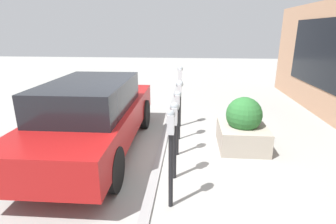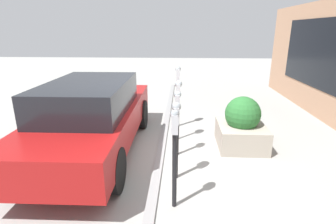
{
  "view_description": "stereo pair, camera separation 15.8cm",
  "coord_description": "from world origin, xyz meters",
  "px_view_note": "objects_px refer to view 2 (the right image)",
  "views": [
    {
      "loc": [
        -5.02,
        -0.51,
        2.52
      ],
      "look_at": [
        0.0,
        -0.08,
        0.94
      ],
      "focal_mm": 28.0,
      "sensor_mm": 36.0,
      "label": 1
    },
    {
      "loc": [
        -5.03,
        -0.35,
        2.52
      ],
      "look_at": [
        0.0,
        -0.08,
        0.94
      ],
      "focal_mm": 28.0,
      "sensor_mm": 36.0,
      "label": 2
    }
  ],
  "objects_px": {
    "parking_meter_nearest": "(175,146)",
    "planter_box": "(242,126)",
    "parking_meter_farthest": "(178,88)",
    "parking_meter_middle": "(177,113)",
    "parked_car_front": "(93,115)",
    "parking_meter_second": "(176,128)",
    "parking_meter_fourth": "(178,96)"
  },
  "relations": [
    {
      "from": "parking_meter_nearest",
      "to": "planter_box",
      "type": "distance_m",
      "value": 2.68
    },
    {
      "from": "parking_meter_nearest",
      "to": "parking_meter_farthest",
      "type": "xyz_separation_m",
      "value": [
        3.42,
        0.02,
        0.09
      ]
    },
    {
      "from": "parking_meter_middle",
      "to": "parked_car_front",
      "type": "relative_size",
      "value": 0.29
    },
    {
      "from": "parking_meter_second",
      "to": "parked_car_front",
      "type": "distance_m",
      "value": 1.99
    },
    {
      "from": "parking_meter_fourth",
      "to": "parking_meter_farthest",
      "type": "relative_size",
      "value": 0.88
    },
    {
      "from": "parking_meter_nearest",
      "to": "parking_meter_second",
      "type": "height_order",
      "value": "parking_meter_nearest"
    },
    {
      "from": "planter_box",
      "to": "parking_meter_second",
      "type": "bearing_deg",
      "value": 134.73
    },
    {
      "from": "parking_meter_nearest",
      "to": "parking_meter_second",
      "type": "distance_m",
      "value": 0.79
    },
    {
      "from": "parking_meter_middle",
      "to": "parking_meter_fourth",
      "type": "bearing_deg",
      "value": -0.3
    },
    {
      "from": "parking_meter_fourth",
      "to": "planter_box",
      "type": "xyz_separation_m",
      "value": [
        -0.33,
        -1.42,
        -0.6
      ]
    },
    {
      "from": "parking_meter_second",
      "to": "parking_meter_nearest",
      "type": "bearing_deg",
      "value": 179.82
    },
    {
      "from": "parked_car_front",
      "to": "parking_meter_second",
      "type": "bearing_deg",
      "value": -119.34
    },
    {
      "from": "parking_meter_farthest",
      "to": "parking_meter_middle",
      "type": "bearing_deg",
      "value": -179.3
    },
    {
      "from": "parking_meter_second",
      "to": "parking_meter_farthest",
      "type": "distance_m",
      "value": 2.63
    },
    {
      "from": "parking_meter_fourth",
      "to": "parking_meter_farthest",
      "type": "bearing_deg",
      "value": 1.64
    },
    {
      "from": "parking_meter_nearest",
      "to": "parking_meter_second",
      "type": "bearing_deg",
      "value": -0.18
    },
    {
      "from": "parking_meter_middle",
      "to": "parked_car_front",
      "type": "distance_m",
      "value": 1.75
    },
    {
      "from": "parking_meter_nearest",
      "to": "parking_meter_farthest",
      "type": "height_order",
      "value": "parking_meter_farthest"
    },
    {
      "from": "parking_meter_nearest",
      "to": "parking_meter_middle",
      "type": "distance_m",
      "value": 1.7
    },
    {
      "from": "parking_meter_middle",
      "to": "parking_meter_fourth",
      "type": "relative_size",
      "value": 0.96
    },
    {
      "from": "parking_meter_middle",
      "to": "parking_meter_fourth",
      "type": "xyz_separation_m",
      "value": [
        0.84,
        -0.0,
        0.15
      ]
    },
    {
      "from": "parking_meter_second",
      "to": "parking_meter_middle",
      "type": "xyz_separation_m",
      "value": [
        0.9,
        -0.0,
        -0.02
      ]
    },
    {
      "from": "parking_meter_farthest",
      "to": "parking_meter_second",
      "type": "bearing_deg",
      "value": -179.57
    },
    {
      "from": "parking_meter_middle",
      "to": "planter_box",
      "type": "xyz_separation_m",
      "value": [
        0.51,
        -1.43,
        -0.45
      ]
    },
    {
      "from": "parking_meter_second",
      "to": "parking_meter_middle",
      "type": "distance_m",
      "value": 0.9
    },
    {
      "from": "parking_meter_farthest",
      "to": "planter_box",
      "type": "height_order",
      "value": "parking_meter_farthest"
    },
    {
      "from": "parking_meter_nearest",
      "to": "parking_meter_fourth",
      "type": "xyz_separation_m",
      "value": [
        2.53,
        -0.01,
        0.1
      ]
    },
    {
      "from": "parking_meter_farthest",
      "to": "parked_car_front",
      "type": "distance_m",
      "value": 2.42
    },
    {
      "from": "parked_car_front",
      "to": "parking_meter_middle",
      "type": "bearing_deg",
      "value": -92.42
    },
    {
      "from": "parking_meter_nearest",
      "to": "parked_car_front",
      "type": "bearing_deg",
      "value": 45.06
    },
    {
      "from": "parking_meter_fourth",
      "to": "parking_meter_nearest",
      "type": "bearing_deg",
      "value": 179.81
    },
    {
      "from": "parking_meter_nearest",
      "to": "parking_meter_middle",
      "type": "xyz_separation_m",
      "value": [
        1.7,
        -0.0,
        -0.05
      ]
    }
  ]
}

